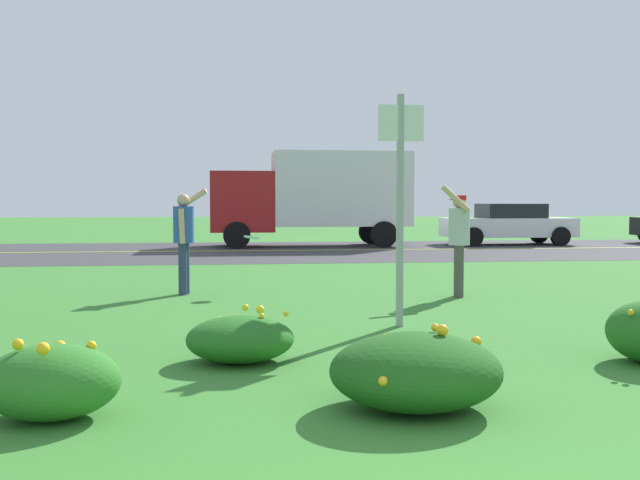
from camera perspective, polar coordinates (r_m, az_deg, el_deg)
ground_plane at (r=12.77m, az=-0.17°, el=-3.97°), size 120.00×120.00×0.00m
highway_strip at (r=23.21m, az=-3.26°, el=-0.82°), size 120.00×9.74×0.01m
highway_center_stripe at (r=23.21m, az=-3.26°, el=-0.80°), size 120.00×0.16×0.00m
daylily_clump_front_center at (r=7.28m, az=-6.12°, el=-7.54°), size 1.04×0.95×0.50m
daylily_clump_front_right at (r=5.71m, az=-19.83°, el=-10.15°), size 0.97×0.79×0.60m
daylily_clump_mid_center at (r=5.69m, az=7.33°, el=-9.90°), size 1.30×1.17×0.64m
sign_post_near_path at (r=9.22m, az=6.15°, el=4.01°), size 0.56×0.10×2.85m
person_thrower_blue_shirt at (r=12.54m, az=-10.36°, el=0.45°), size 0.57×0.52×1.76m
person_catcher_red_cap_gray_shirt at (r=12.21m, az=10.56°, el=0.40°), size 0.53×0.52×1.81m
frisbee_pale_blue at (r=12.47m, az=-5.21°, el=0.19°), size 0.28×0.28×0.10m
car_white_center_left at (r=27.15m, az=14.19°, el=1.21°), size 4.50×2.00×1.45m
box_truck_red at (r=25.47m, az=-0.44°, el=3.58°), size 6.70×2.46×3.20m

